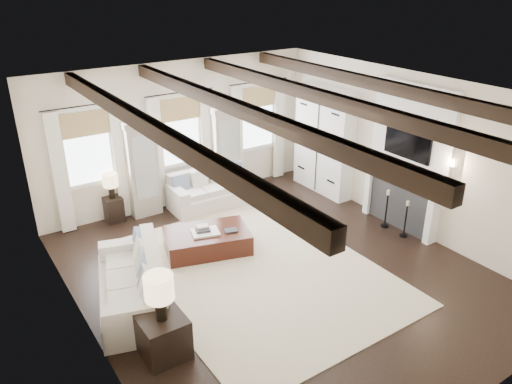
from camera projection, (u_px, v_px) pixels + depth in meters
ground at (277, 272)px, 8.92m from camera, size 7.50×7.50×0.00m
room_shell at (283, 150)px, 9.21m from camera, size 6.54×7.54×3.22m
area_rug at (258, 271)px, 8.93m from camera, size 3.80×5.01×0.02m
sofa_back at (211, 191)px, 11.35m from camera, size 1.96×0.93×0.83m
sofa_left at (136, 285)px, 7.89m from camera, size 1.55×2.33×0.92m
ottoman at (207, 241)px, 9.52m from camera, size 1.78×1.38×0.41m
tray at (205, 232)px, 9.37m from camera, size 0.59×0.51×0.04m
book_lower at (203, 230)px, 9.37m from camera, size 0.31×0.27×0.04m
book_upper at (203, 226)px, 9.43m from camera, size 0.26×0.23×0.03m
book_loose at (231, 230)px, 9.44m from camera, size 0.28×0.24×0.03m
side_table_front at (164, 337)px, 6.89m from camera, size 0.61×0.61×0.61m
lamp_front at (159, 290)px, 6.57m from camera, size 0.40×0.40×0.69m
side_table_back at (114, 209)px, 10.64m from camera, size 0.36×0.36×0.54m
lamp_back at (110, 181)px, 10.38m from camera, size 0.32×0.32×0.55m
candlestick_near at (405, 222)px, 9.98m from camera, size 0.16×0.16×0.79m
candlestick_far at (386, 211)px, 10.36m from camera, size 0.17×0.17×0.83m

